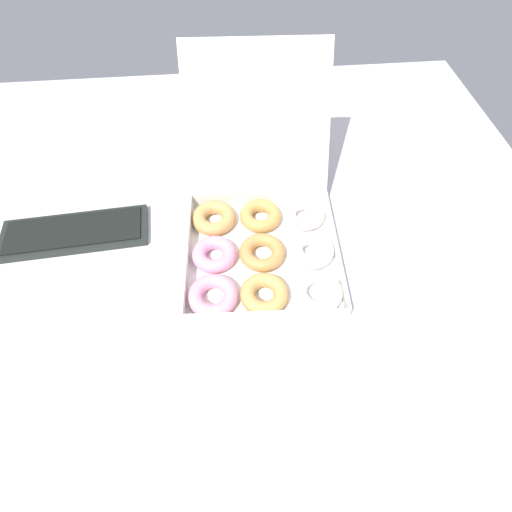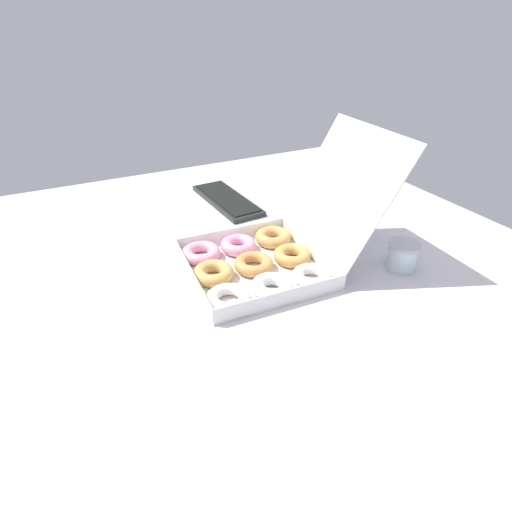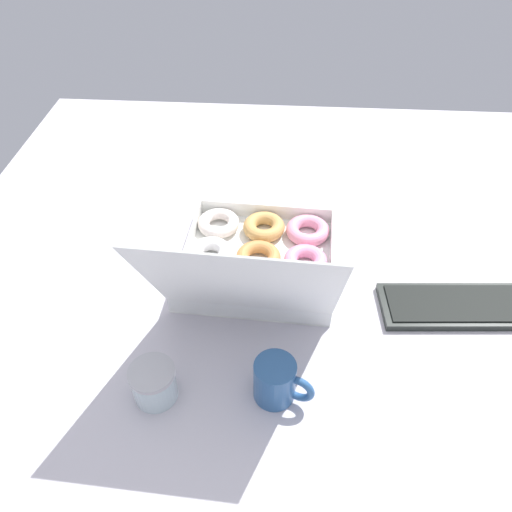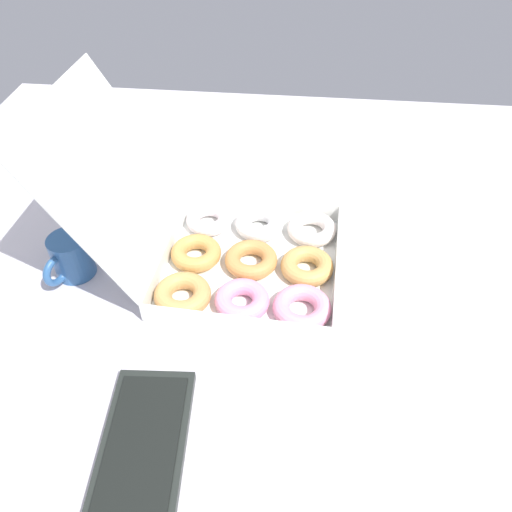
{
  "view_description": "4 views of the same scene",
  "coord_description": "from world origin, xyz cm",
  "px_view_note": "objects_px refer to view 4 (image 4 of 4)",
  "views": [
    {
      "loc": [
        -1.77,
        -62.05,
        81.78
      ],
      "look_at": [
        3.87,
        -3.8,
        3.56
      ],
      "focal_mm": 28.0,
      "sensor_mm": 36.0,
      "label": 1
    },
    {
      "loc": [
        93.14,
        -44.79,
        64.47
      ],
      "look_at": [
        2.99,
        0.3,
        2.84
      ],
      "focal_mm": 28.0,
      "sensor_mm": 36.0,
      "label": 2
    },
    {
      "loc": [
        0.39,
        90.49,
        89.65
      ],
      "look_at": [
        6.41,
        0.86,
        5.08
      ],
      "focal_mm": 35.0,
      "sensor_mm": 36.0,
      "label": 3
    },
    {
      "loc": [
        -72.45,
        -10.86,
        77.54
      ],
      "look_at": [
        6.39,
        -2.75,
        2.57
      ],
      "focal_mm": 35.0,
      "sensor_mm": 36.0,
      "label": 4
    }
  ],
  "objects_px": {
    "donut_box": "(238,253)",
    "keyboard": "(136,480)",
    "coffee_mug": "(70,258)",
    "glass_jar": "(101,192)"
  },
  "relations": [
    {
      "from": "donut_box",
      "to": "glass_jar",
      "type": "bearing_deg",
      "value": 63.6
    },
    {
      "from": "keyboard",
      "to": "coffee_mug",
      "type": "height_order",
      "value": "coffee_mug"
    },
    {
      "from": "coffee_mug",
      "to": "donut_box",
      "type": "bearing_deg",
      "value": -79.92
    },
    {
      "from": "keyboard",
      "to": "glass_jar",
      "type": "xyz_separation_m",
      "value": [
        0.67,
        0.27,
        0.03
      ]
    },
    {
      "from": "donut_box",
      "to": "keyboard",
      "type": "xyz_separation_m",
      "value": [
        -0.48,
        0.09,
        -0.03
      ]
    },
    {
      "from": "glass_jar",
      "to": "coffee_mug",
      "type": "bearing_deg",
      "value": -176.14
    },
    {
      "from": "donut_box",
      "to": "keyboard",
      "type": "bearing_deg",
      "value": 169.08
    },
    {
      "from": "coffee_mug",
      "to": "keyboard",
      "type": "bearing_deg",
      "value": -148.72
    },
    {
      "from": "donut_box",
      "to": "coffee_mug",
      "type": "bearing_deg",
      "value": 100.08
    },
    {
      "from": "donut_box",
      "to": "keyboard",
      "type": "relative_size",
      "value": 1.51
    }
  ]
}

